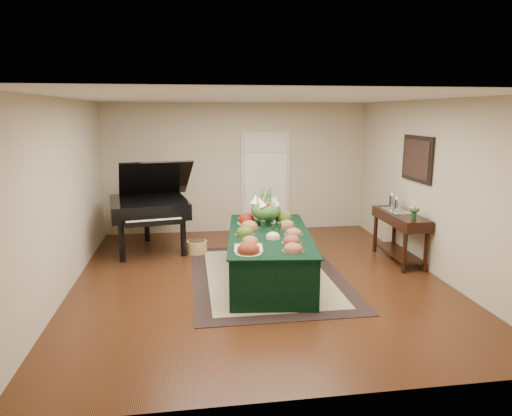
{
  "coord_description": "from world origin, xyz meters",
  "views": [
    {
      "loc": [
        -1.01,
        -6.51,
        2.5
      ],
      "look_at": [
        0.0,
        0.3,
        1.05
      ],
      "focal_mm": 32.0,
      "sensor_mm": 36.0,
      "label": 1
    }
  ],
  "objects": [
    {
      "name": "food_platters",
      "position": [
        0.13,
        0.09,
        0.77
      ],
      "size": [
        1.19,
        2.25,
        0.13
      ],
      "color": "silver",
      "rests_on": "buffet_table"
    },
    {
      "name": "buffet_table",
      "position": [
        0.16,
        -0.01,
        0.37
      ],
      "size": [
        1.5,
        2.67,
        0.72
      ],
      "color": "black",
      "rests_on": "ground"
    },
    {
      "name": "mahogany_sideboard",
      "position": [
        2.5,
        0.52,
        0.65
      ],
      "size": [
        0.45,
        1.36,
        0.84
      ],
      "color": "black",
      "rests_on": "ground"
    },
    {
      "name": "wall_painting",
      "position": [
        2.72,
        0.52,
        1.75
      ],
      "size": [
        0.05,
        0.95,
        0.75
      ],
      "color": "black",
      "rests_on": "ground"
    },
    {
      "name": "wicker_basket",
      "position": [
        -0.91,
        1.46,
        0.11
      ],
      "size": [
        0.36,
        0.36,
        0.23
      ],
      "primitive_type": "cylinder",
      "color": "#A77C43",
      "rests_on": "ground"
    },
    {
      "name": "green_goblets",
      "position": [
        0.19,
        -0.03,
        0.81
      ],
      "size": [
        0.3,
        0.24,
        0.18
      ],
      "color": "#15351E",
      "rests_on": "buffet_table"
    },
    {
      "name": "kitchen_doorway",
      "position": [
        0.6,
        2.97,
        1.02
      ],
      "size": [
        1.05,
        0.07,
        2.1
      ],
      "color": "beige",
      "rests_on": "ground"
    },
    {
      "name": "floral_centerpiece",
      "position": [
        0.19,
        0.54,
        1.02
      ],
      "size": [
        0.5,
        0.5,
        0.5
      ],
      "color": "#15351E",
      "rests_on": "buffet_table"
    },
    {
      "name": "area_rug",
      "position": [
        0.15,
        0.1,
        0.01
      ],
      "size": [
        2.3,
        3.22,
        0.01
      ],
      "color": "black",
      "rests_on": "ground"
    },
    {
      "name": "cutting_board",
      "position": [
        -0.26,
        -0.75,
        0.76
      ],
      "size": [
        0.42,
        0.42,
        0.1
      ],
      "color": "tan",
      "rests_on": "buffet_table"
    },
    {
      "name": "grand_piano",
      "position": [
        -1.74,
        1.8,
        0.83
      ],
      "size": [
        1.62,
        1.8,
        1.67
      ],
      "color": "black",
      "rests_on": "ground"
    },
    {
      "name": "pink_bouquet",
      "position": [
        2.5,
        0.07,
        0.99
      ],
      "size": [
        0.18,
        0.18,
        0.23
      ],
      "color": "#15351E",
      "rests_on": "mahogany_sideboard"
    },
    {
      "name": "ground",
      "position": [
        0.0,
        0.0,
        0.0
      ],
      "size": [
        6.0,
        6.0,
        0.0
      ],
      "primitive_type": "plane",
      "color": "black",
      "rests_on": "ground"
    },
    {
      "name": "tea_service",
      "position": [
        2.5,
        0.76,
        0.96
      ],
      "size": [
        0.34,
        0.58,
        0.3
      ],
      "color": "silver",
      "rests_on": "mahogany_sideboard"
    }
  ]
}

